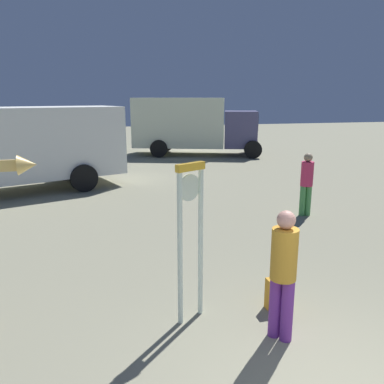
{
  "coord_description": "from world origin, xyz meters",
  "views": [
    {
      "loc": [
        -2.32,
        -2.46,
        3.03
      ],
      "look_at": [
        -0.44,
        4.85,
        1.2
      ],
      "focal_mm": 36.63,
      "sensor_mm": 36.0,
      "label": 1
    }
  ],
  "objects": [
    {
      "name": "person_distant",
      "position": [
        3.01,
        6.37,
        0.92
      ],
      "size": [
        0.32,
        0.32,
        1.65
      ],
      "color": "#48944C",
      "rests_on": "ground_plane"
    },
    {
      "name": "standing_clock",
      "position": [
        -1.11,
        2.35,
        1.34
      ],
      "size": [
        0.44,
        0.28,
        2.21
      ],
      "color": "white",
      "rests_on": "ground_plane"
    },
    {
      "name": "person_near_clock",
      "position": [
        -0.11,
        1.61,
        0.96
      ],
      "size": [
        0.33,
        0.33,
        1.71
      ],
      "color": "#733298",
      "rests_on": "ground_plane"
    },
    {
      "name": "box_truck_near",
      "position": [
        -4.6,
        11.09,
        1.53
      ],
      "size": [
        7.3,
        4.41,
        2.72
      ],
      "color": "white",
      "rests_on": "ground_plane"
    },
    {
      "name": "backpack",
      "position": [
        0.19,
        2.3,
        0.23
      ],
      "size": [
        0.33,
        0.19,
        0.47
      ],
      "color": "orange",
      "rests_on": "ground_plane"
    },
    {
      "name": "box_truck_far",
      "position": [
        2.92,
        17.99,
        1.63
      ],
      "size": [
        7.09,
        4.38,
        3.0
      ],
      "color": "beige",
      "rests_on": "ground_plane"
    }
  ]
}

